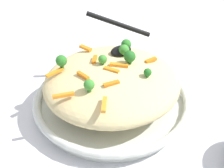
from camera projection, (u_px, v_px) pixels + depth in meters
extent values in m
plane|color=silver|center=(112.00, 108.00, 0.75)|extent=(2.40, 2.40, 0.00)
cylinder|color=silver|center=(112.00, 104.00, 0.75)|extent=(0.35, 0.35, 0.02)
torus|color=silver|center=(112.00, 98.00, 0.73)|extent=(0.38, 0.38, 0.02)
torus|color=black|center=(112.00, 97.00, 0.73)|extent=(0.37, 0.37, 0.00)
ellipsoid|color=#DBC689|center=(112.00, 82.00, 0.71)|extent=(0.32, 0.31, 0.08)
cube|color=orange|center=(151.00, 60.00, 0.71)|extent=(0.03, 0.01, 0.01)
cube|color=orange|center=(86.00, 48.00, 0.76)|extent=(0.02, 0.04, 0.01)
cube|color=orange|center=(119.00, 65.00, 0.68)|extent=(0.04, 0.04, 0.01)
cube|color=orange|center=(95.00, 60.00, 0.71)|extent=(0.03, 0.03, 0.01)
cube|color=orange|center=(104.00, 104.00, 0.58)|extent=(0.04, 0.04, 0.01)
cube|color=orange|center=(111.00, 83.00, 0.63)|extent=(0.04, 0.02, 0.01)
cube|color=orange|center=(63.00, 95.00, 0.60)|extent=(0.04, 0.02, 0.01)
cube|color=orange|center=(55.00, 72.00, 0.67)|extent=(0.04, 0.01, 0.01)
cube|color=orange|center=(83.00, 76.00, 0.65)|extent=(0.01, 0.04, 0.01)
cube|color=orange|center=(112.00, 70.00, 0.67)|extent=(0.02, 0.04, 0.01)
cylinder|color=#377928|center=(124.00, 54.00, 0.73)|extent=(0.01, 0.01, 0.01)
sphere|color=#3D8E33|center=(124.00, 50.00, 0.72)|extent=(0.03, 0.03, 0.03)
cylinder|color=#205B1C|center=(147.00, 76.00, 0.66)|extent=(0.01, 0.01, 0.01)
sphere|color=#236B23|center=(148.00, 72.00, 0.65)|extent=(0.02, 0.02, 0.02)
cylinder|color=#377928|center=(103.00, 63.00, 0.69)|extent=(0.01, 0.01, 0.01)
sphere|color=#3D8E33|center=(103.00, 59.00, 0.68)|extent=(0.02, 0.02, 0.02)
cylinder|color=#205B1C|center=(129.00, 62.00, 0.69)|extent=(0.01, 0.01, 0.01)
sphere|color=#236B23|center=(130.00, 57.00, 0.68)|extent=(0.03, 0.03, 0.03)
cylinder|color=#296820|center=(126.00, 49.00, 0.75)|extent=(0.01, 0.01, 0.01)
sphere|color=#2D7A28|center=(126.00, 44.00, 0.75)|extent=(0.03, 0.03, 0.03)
cylinder|color=#377928|center=(89.00, 90.00, 0.62)|extent=(0.01, 0.01, 0.01)
sphere|color=#3D8E33|center=(89.00, 85.00, 0.61)|extent=(0.02, 0.02, 0.02)
cylinder|color=#296820|center=(62.00, 66.00, 0.69)|extent=(0.01, 0.01, 0.01)
sphere|color=#2D7A28|center=(61.00, 61.00, 0.68)|extent=(0.03, 0.03, 0.03)
ellipsoid|color=black|center=(121.00, 51.00, 0.73)|extent=(0.06, 0.04, 0.02)
cylinder|color=black|center=(119.00, 24.00, 0.78)|extent=(0.14, 0.11, 0.08)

